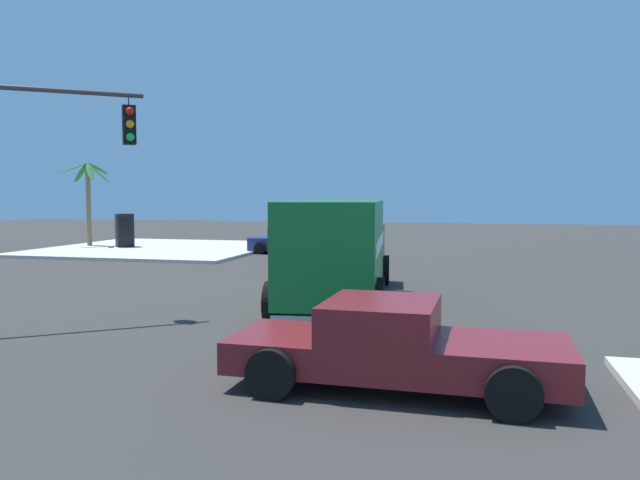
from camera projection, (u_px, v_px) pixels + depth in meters
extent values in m
plane|color=#33302D|center=(328.00, 293.00, 19.16)|extent=(100.00, 100.00, 0.00)
cube|color=beige|center=(160.00, 249.00, 34.35)|extent=(11.84, 11.84, 0.14)
cube|color=#146B2D|center=(335.00, 247.00, 16.88)|extent=(6.46, 3.09, 2.51)
cube|color=#146B2D|center=(348.00, 249.00, 21.08)|extent=(2.16, 2.60, 1.70)
cube|color=black|center=(350.00, 237.00, 21.90)|extent=(0.31, 2.01, 0.88)
cube|color=#B2B2B7|center=(321.00, 321.00, 14.00)|extent=(0.46, 2.31, 0.21)
cube|color=white|center=(292.00, 242.00, 17.03)|extent=(5.20, 0.61, 0.36)
cube|color=white|center=(380.00, 243.00, 16.72)|extent=(5.20, 0.61, 0.36)
cylinder|color=black|center=(312.00, 269.00, 21.24)|extent=(1.03, 0.39, 1.00)
cylinder|color=black|center=(385.00, 270.00, 20.92)|extent=(1.03, 0.39, 1.00)
cylinder|color=black|center=(280.00, 295.00, 15.63)|extent=(1.03, 0.39, 1.00)
cylinder|color=black|center=(379.00, 297.00, 15.30)|extent=(1.03, 0.39, 1.00)
cylinder|color=black|center=(271.00, 302.00, 14.59)|extent=(1.03, 0.39, 1.00)
cylinder|color=black|center=(377.00, 305.00, 14.27)|extent=(1.03, 0.39, 1.00)
cylinder|color=#38383D|center=(35.00, 89.00, 14.28)|extent=(3.05, 3.89, 0.12)
cylinder|color=#38383D|center=(129.00, 100.00, 15.12)|extent=(0.03, 0.03, 0.25)
cube|color=black|center=(129.00, 125.00, 15.16)|extent=(0.42, 0.42, 0.95)
sphere|color=red|center=(130.00, 111.00, 14.97)|extent=(0.20, 0.20, 0.20)
sphere|color=#EFA314|center=(130.00, 124.00, 15.00)|extent=(0.20, 0.20, 0.20)
sphere|color=#19CC4C|center=(130.00, 137.00, 15.02)|extent=(0.20, 0.20, 0.20)
cube|color=maroon|center=(284.00, 347.00, 10.17)|extent=(1.99, 1.55, 0.50)
cube|color=maroon|center=(381.00, 335.00, 9.72)|extent=(1.99, 1.75, 1.10)
cube|color=black|center=(381.00, 317.00, 9.70)|extent=(1.83, 1.47, 0.48)
cube|color=maroon|center=(504.00, 361.00, 9.24)|extent=(2.00, 2.05, 0.55)
cylinder|color=black|center=(271.00, 374.00, 9.17)|extent=(0.26, 0.77, 0.76)
cylinder|color=black|center=(310.00, 343.00, 11.11)|extent=(0.26, 0.77, 0.76)
cylinder|color=black|center=(514.00, 394.00, 8.26)|extent=(0.26, 0.77, 0.76)
cylinder|color=black|center=(510.00, 356.00, 10.19)|extent=(0.26, 0.77, 0.76)
cube|color=navy|center=(292.00, 244.00, 32.17)|extent=(2.07, 4.41, 0.65)
cube|color=black|center=(295.00, 233.00, 32.08)|extent=(1.73, 2.50, 0.50)
cylinder|color=black|center=(260.00, 248.00, 31.74)|extent=(0.24, 0.63, 0.62)
cylinder|color=black|center=(273.00, 245.00, 33.48)|extent=(0.24, 0.63, 0.62)
cylinder|color=black|center=(313.00, 250.00, 30.88)|extent=(0.24, 0.63, 0.62)
cylinder|color=black|center=(324.00, 247.00, 32.63)|extent=(0.24, 0.63, 0.62)
cube|color=black|center=(125.00, 230.00, 34.57)|extent=(1.16, 1.17, 1.85)
cube|color=black|center=(126.00, 228.00, 34.22)|extent=(0.47, 0.52, 1.18)
cylinder|color=#7A6647|center=(89.00, 205.00, 35.43)|extent=(0.26, 0.26, 4.62)
ellipsoid|color=#236628|center=(98.00, 169.00, 35.98)|extent=(1.63, 0.66, 0.68)
ellipsoid|color=#236628|center=(81.00, 173.00, 35.67)|extent=(0.85, 1.37, 1.14)
ellipsoid|color=#236628|center=(73.00, 168.00, 34.86)|extent=(1.39, 1.36, 0.70)
ellipsoid|color=#236628|center=(90.00, 171.00, 34.71)|extent=(1.25, 1.23, 1.06)
ellipsoid|color=#236628|center=(98.00, 173.00, 35.28)|extent=(0.63, 1.33, 1.20)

